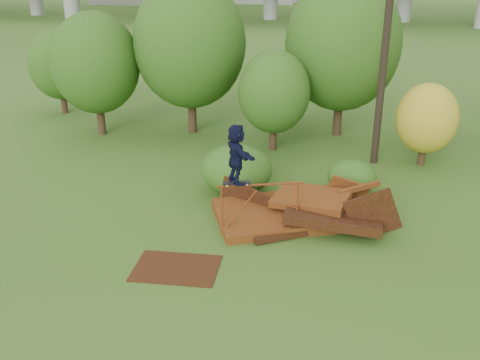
% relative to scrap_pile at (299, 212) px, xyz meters
% --- Properties ---
extents(ground, '(240.00, 240.00, 0.00)m').
position_rel_scrap_pile_xyz_m(ground, '(-0.83, -2.91, -0.31)').
color(ground, '#2D5116').
rests_on(ground, ground).
extents(scrap_pile, '(5.82, 3.88, 1.82)m').
position_rel_scrap_pile_xyz_m(scrap_pile, '(0.00, 0.00, 0.00)').
color(scrap_pile, '#4E240D').
rests_on(scrap_pile, ground).
extents(grind_rail, '(2.39, 0.86, 1.54)m').
position_rel_scrap_pile_xyz_m(grind_rail, '(-1.05, -0.92, 0.81)').
color(grind_rail, maroon).
rests_on(grind_rail, ground).
extents(skateboard, '(0.80, 0.45, 0.08)m').
position_rel_scrap_pile_xyz_m(skateboard, '(-1.68, -1.13, 1.29)').
color(skateboard, black).
rests_on(skateboard, grind_rail).
extents(skater, '(1.26, 1.58, 1.68)m').
position_rel_scrap_pile_xyz_m(skater, '(-1.68, -1.13, 2.15)').
color(skater, black).
rests_on(skater, skateboard).
extents(flat_plate, '(2.24, 1.66, 0.03)m').
position_rel_scrap_pile_xyz_m(flat_plate, '(-2.83, -3.32, -0.30)').
color(flat_plate, '#3C1D0C').
rests_on(flat_plate, ground).
extents(tree_0, '(3.88, 3.88, 5.47)m').
position_rel_scrap_pile_xyz_m(tree_0, '(-9.73, 7.32, 2.92)').
color(tree_0, black).
rests_on(tree_0, ground).
extents(tree_1, '(4.96, 4.96, 6.89)m').
position_rel_scrap_pile_xyz_m(tree_1, '(-5.71, 8.42, 3.73)').
color(tree_1, black).
rests_on(tree_1, ground).
extents(tree_2, '(2.95, 2.95, 4.16)m').
position_rel_scrap_pile_xyz_m(tree_2, '(-1.70, 6.62, 2.14)').
color(tree_2, black).
rests_on(tree_2, ground).
extents(tree_3, '(5.01, 5.01, 6.95)m').
position_rel_scrap_pile_xyz_m(tree_3, '(0.89, 9.27, 3.75)').
color(tree_3, black).
rests_on(tree_3, ground).
extents(tree_4, '(2.32, 2.32, 3.21)m').
position_rel_scrap_pile_xyz_m(tree_4, '(4.23, 5.89, 1.55)').
color(tree_4, black).
rests_on(tree_4, ground).
extents(tree_6, '(3.09, 3.09, 4.32)m').
position_rel_scrap_pile_xyz_m(tree_6, '(-13.26, 10.46, 2.22)').
color(tree_6, black).
rests_on(tree_6, ground).
extents(shrub_left, '(2.42, 2.23, 1.68)m').
position_rel_scrap_pile_xyz_m(shrub_left, '(-2.29, 1.82, 0.53)').
color(shrub_left, '#204913').
rests_on(shrub_left, ground).
extents(shrub_right, '(1.65, 1.51, 1.17)m').
position_rel_scrap_pile_xyz_m(shrub_right, '(1.56, 2.55, 0.27)').
color(shrub_right, '#204913').
rests_on(shrub_right, ground).
extents(utility_pole, '(1.40, 0.28, 10.24)m').
position_rel_scrap_pile_xyz_m(utility_pole, '(2.44, 5.82, 4.88)').
color(utility_pole, black).
rests_on(utility_pole, ground).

